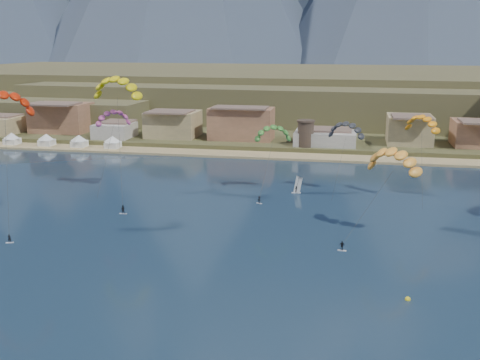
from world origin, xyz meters
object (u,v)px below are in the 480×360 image
object	(u,v)px
kitesurfer_green	(273,131)
windsurfer	(297,188)
kitesurfer_orange	(394,156)
watchtower	(306,133)
buoy	(408,299)
kitesurfer_red	(3,100)
kitesurfer_yellow	(117,85)

from	to	relation	value
kitesurfer_green	windsurfer	distance (m)	14.73
kitesurfer_orange	watchtower	bearing A→B (deg)	106.07
kitesurfer_orange	buoy	bearing A→B (deg)	-87.69
kitesurfer_green	buoy	world-z (taller)	kitesurfer_green
kitesurfer_red	windsurfer	distance (m)	66.56
kitesurfer_orange	kitesurfer_green	bearing A→B (deg)	135.01
kitesurfer_red	kitesurfer_green	size ratio (longest dim) A/B	1.52
watchtower	kitesurfer_red	size ratio (longest dim) A/B	0.31
kitesurfer_orange	buoy	world-z (taller)	kitesurfer_orange
kitesurfer_yellow	buoy	size ratio (longest dim) A/B	39.13
kitesurfer_orange	buoy	xyz separation A→B (m)	(1.14, -28.26, -14.66)
kitesurfer_red	buoy	size ratio (longest dim) A/B	35.91
kitesurfer_yellow	kitesurfer_green	xyz separation A→B (m)	(33.78, 9.90, -10.90)
kitesurfer_red	windsurfer	xyz separation A→B (m)	(51.04, 35.91, -23.16)
kitesurfer_yellow	windsurfer	world-z (taller)	kitesurfer_yellow
kitesurfer_green	windsurfer	size ratio (longest dim) A/B	4.55
buoy	windsurfer	bearing A→B (deg)	111.00
watchtower	kitesurfer_orange	bearing A→B (deg)	-73.93
kitesurfer_green	windsurfer	xyz separation A→B (m)	(5.80, 0.82, -13.52)
kitesurfer_red	kitesurfer_orange	distance (m)	72.18
watchtower	buoy	world-z (taller)	watchtower
kitesurfer_yellow	buoy	distance (m)	79.12
watchtower	kitesurfer_red	bearing A→B (deg)	-118.94
watchtower	kitesurfer_red	xyz separation A→B (m)	(-48.41, -87.54, 18.04)
kitesurfer_orange	kitesurfer_yellow	bearing A→B (deg)	165.15
kitesurfer_green	buoy	size ratio (longest dim) A/B	23.58
kitesurfer_orange	windsurfer	xyz separation A→B (m)	(-19.87, 26.47, -13.53)
kitesurfer_orange	windsurfer	distance (m)	35.76
windsurfer	kitesurfer_red	bearing A→B (deg)	-144.87
kitesurfer_red	kitesurfer_yellow	size ratio (longest dim) A/B	0.92
kitesurfer_red	kitesurfer_yellow	world-z (taller)	kitesurfer_yellow
watchtower	kitesurfer_orange	world-z (taller)	kitesurfer_orange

